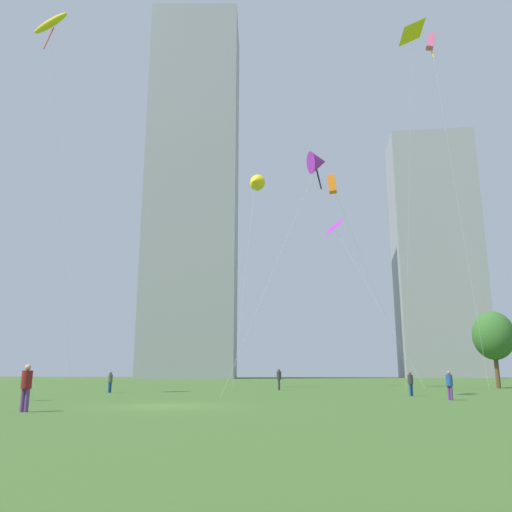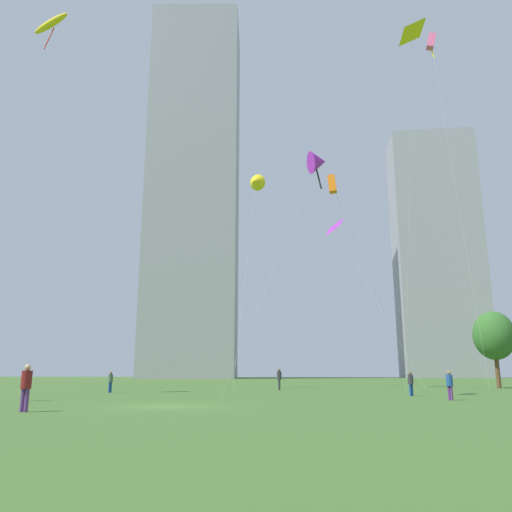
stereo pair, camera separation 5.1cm
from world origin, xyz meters
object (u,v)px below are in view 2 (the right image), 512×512
Objects in this scene: person_standing_0 at (26,384)px; kite_flying_4 at (256,182)px; distant_highrise_0 at (437,253)px; person_standing_5 at (26,382)px; kite_flying_5 at (332,185)px; kite_flying_7 at (318,162)px; person_standing_2 at (411,382)px; kite_flying_8 at (431,43)px; kite_flying_6 at (412,36)px; person_standing_3 at (279,378)px; kite_flying_0 at (51,24)px; distant_highrise_1 at (195,189)px; park_tree_0 at (494,336)px; person_standing_1 at (110,380)px; kite_flying_1 at (335,227)px; person_standing_4 at (450,383)px.

kite_flying_4 is at bearing 86.04° from person_standing_0.
person_standing_5 is at bearing -112.18° from distant_highrise_0.
kite_flying_7 is (-0.72, -2.46, 0.74)m from kite_flying_5.
person_standing_2 is 33.02m from kite_flying_8.
kite_flying_8 is at bearing 76.33° from kite_flying_6.
kite_flying_0 is (-20.85, -7.09, 33.34)m from person_standing_3.
kite_flying_0 is at bearing 88.60° from person_standing_3.
kite_flying_8 is 98.87m from distant_highrise_1.
park_tree_0 is at bearing 62.19° from kite_flying_8.
kite_flying_6 is at bearing -29.84° from person_standing_5.
person_standing_0 is 19.32m from person_standing_1.
kite_flying_6 is 0.24× the size of distant_highrise_1.
kite_flying_0 reaches higher than person_standing_2.
kite_flying_8 reaches higher than kite_flying_1.
kite_flying_1 is at bearing -174.41° from park_tree_0.
person_standing_5 is 33.89m from kite_flying_4.
person_standing_0 is 21.43m from person_standing_4.
kite_flying_6 is at bearing -156.47° from person_standing_3.
kite_flying_6 reaches higher than person_standing_1.
kite_flying_0 is 34.57m from kite_flying_6.
distant_highrise_0 is at bearing 79.74° from kite_flying_7.
person_standing_4 is 23.21m from kite_flying_6.
person_standing_4 is at bearing -159.27° from person_standing_3.
kite_flying_7 reaches higher than park_tree_0.
distant_highrise_0 is (21.90, 122.48, 22.14)m from kite_flying_5.
person_standing_5 is 44.97m from kite_flying_8.
kite_flying_1 is 1.17× the size of kite_flying_5.
kite_flying_1 is 0.71× the size of kite_flying_6.
kite_flying_7 is at bearing -172.19° from kite_flying_6.
person_standing_2 is 0.02× the size of distant_highrise_0.
kite_flying_4 is (6.84, 25.91, 20.74)m from person_standing_5.
distant_highrise_0 is (16.04, 124.04, 12.34)m from kite_flying_6.
person_standing_3 reaches higher than person_standing_2.
kite_flying_6 reaches higher than kite_flying_4.
distant_highrise_1 is at bearing 123.24° from kite_flying_8.
person_standing_3 is 0.02× the size of distant_highrise_0.
person_standing_5 is at bearing -151.38° from kite_flying_5.
person_standing_5 is at bearing -50.09° from kite_flying_0.
kite_flying_7 is (-6.58, -0.90, -9.05)m from kite_flying_6.
kite_flying_1 reaches higher than person_standing_1.
person_standing_5 is at bearing -157.58° from kite_flying_7.
kite_flying_1 is at bearing -72.50° from distant_highrise_1.
person_standing_3 is at bearing 77.83° from person_standing_0.
person_standing_2 is at bearing -116.33° from park_tree_0.
distant_highrise_1 is at bearing -161.65° from distant_highrise_0.
kite_flying_8 is (3.17, 13.03, 8.06)m from kite_flying_6.
person_standing_5 is 0.07× the size of kite_flying_6.
person_standing_5 is (-20.76, -10.58, 0.10)m from person_standing_2.
person_standing_3 is 21.92m from kite_flying_4.
kite_flying_7 reaches higher than person_standing_0.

